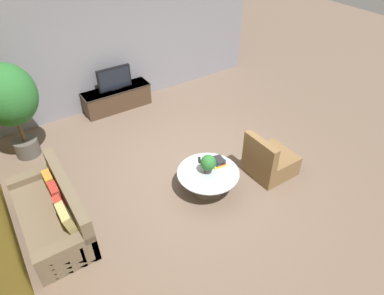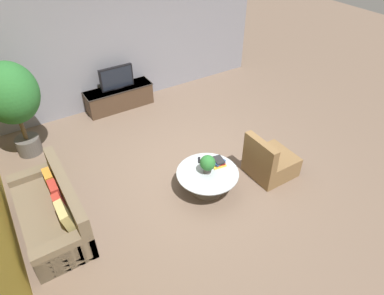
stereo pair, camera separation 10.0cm
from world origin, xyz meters
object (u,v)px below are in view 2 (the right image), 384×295
(potted_palm_tall, at_px, (11,97))
(television, at_px, (117,78))
(couch_by_wall, at_px, (53,212))
(potted_plant_tabletop, at_px, (208,163))
(media_console, at_px, (119,97))
(coffee_table, at_px, (207,177))
(armchair_wicker, at_px, (269,162))

(potted_palm_tall, bearing_deg, television, 16.67)
(couch_by_wall, height_order, potted_plant_tabletop, couch_by_wall)
(television, height_order, potted_plant_tabletop, television)
(television, xyz_separation_m, couch_by_wall, (-2.32, -2.87, -0.50))
(television, xyz_separation_m, potted_palm_tall, (-2.26, -0.68, 0.50))
(media_console, height_order, potted_plant_tabletop, potted_plant_tabletop)
(media_console, bearing_deg, couch_by_wall, -128.86)
(coffee_table, distance_m, couch_by_wall, 2.59)
(coffee_table, relative_size, potted_palm_tall, 0.56)
(television, relative_size, potted_plant_tabletop, 2.31)
(armchair_wicker, height_order, potted_plant_tabletop, armchair_wicker)
(television, distance_m, coffee_table, 3.54)
(television, relative_size, coffee_table, 0.73)
(armchair_wicker, bearing_deg, coffee_table, 77.58)
(couch_by_wall, bearing_deg, armchair_wicker, 76.63)
(media_console, distance_m, potted_palm_tall, 2.57)
(television, bearing_deg, armchair_wicker, -69.39)
(potted_palm_tall, xyz_separation_m, potted_plant_tabletop, (2.46, -2.81, -0.69))
(media_console, xyz_separation_m, potted_plant_tabletop, (0.20, -3.49, 0.32))
(media_console, bearing_deg, coffee_table, -86.67)
(coffee_table, xyz_separation_m, couch_by_wall, (-2.52, 0.62, 0.01))
(coffee_table, relative_size, potted_plant_tabletop, 3.15)
(media_console, distance_m, potted_plant_tabletop, 3.51)
(media_console, bearing_deg, armchair_wicker, -69.39)
(media_console, relative_size, potted_palm_tall, 0.83)
(media_console, distance_m, armchair_wicker, 4.02)
(couch_by_wall, xyz_separation_m, potted_plant_tabletop, (2.52, -0.61, 0.31))
(media_console, relative_size, coffee_table, 1.48)
(coffee_table, bearing_deg, armchair_wicker, -12.42)
(media_console, xyz_separation_m, potted_palm_tall, (-2.26, -0.68, 1.02))
(couch_by_wall, xyz_separation_m, potted_palm_tall, (0.06, 2.20, 1.00))
(coffee_table, relative_size, couch_by_wall, 0.57)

